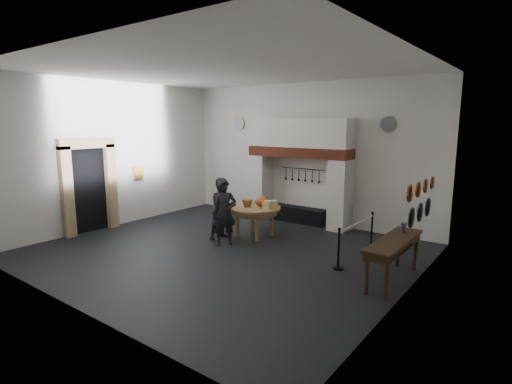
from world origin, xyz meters
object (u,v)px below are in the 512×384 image
Objects in this scene: iron_range at (299,215)px; barrier_post_near at (339,250)px; work_table at (255,208)px; visitor_far at (223,209)px; barrier_post_far at (372,230)px; side_table at (394,241)px; visitor_near at (225,213)px.

iron_range is 2.11× the size of barrier_post_near.
work_table is 0.91m from visitor_far.
barrier_post_near and barrier_post_far have the same top height.
side_table and barrier_post_near have the same top height.
visitor_near is 0.57m from visitor_far.
visitor_near is (-0.34, -3.30, 0.63)m from iron_range.
visitor_far is 3.67m from barrier_post_near.
barrier_post_near is (2.90, -3.14, 0.20)m from iron_range.
visitor_far is 4.84m from side_table.
iron_range is at bearing 30.36° from visitor_near.
visitor_far is at bearing -128.94° from work_table.
barrier_post_far is (2.90, -1.14, 0.20)m from iron_range.
iron_range is 5.19m from side_table.
work_table is 3.26m from barrier_post_far.
work_table is 1.66× the size of barrier_post_near.
visitor_far is (-0.57, -0.70, 0.03)m from work_table.
work_table is 4.37m from side_table.
side_table is at bearing -79.34° from visitor_far.
visitor_near is (-0.17, -1.10, 0.04)m from work_table.
visitor_far is 1.93× the size of barrier_post_far.
visitor_near is 1.96× the size of barrier_post_near.
iron_range is 2.28m from work_table.
visitor_far reaches higher than barrier_post_near.
barrier_post_far is at bearing 90.00° from barrier_post_near.
barrier_post_near is 1.00× the size of barrier_post_far.
visitor_near reaches higher than barrier_post_near.
visitor_near is at bearing -98.72° from work_table.
visitor_far is at bearing -154.15° from barrier_post_far.
side_table is at bearing -12.14° from work_table.
barrier_post_near reaches higher than iron_range.
visitor_near reaches higher than iron_range.
barrier_post_near is 2.00m from barrier_post_far.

